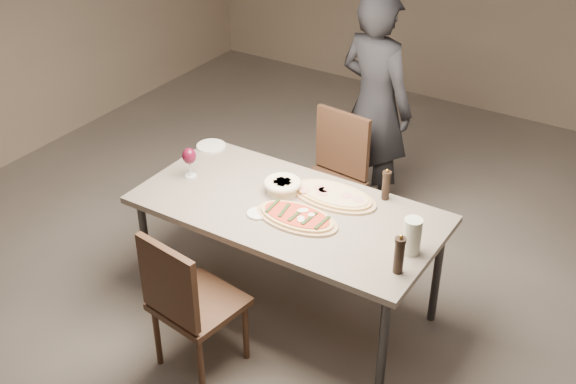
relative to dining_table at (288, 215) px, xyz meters
The scene contains 14 objects.
room 0.71m from the dining_table, ahead, with size 7.00×7.00×7.00m.
dining_table is the anchor object (origin of this frame).
zucchini_pizza 0.16m from the dining_table, 37.03° to the right, with size 0.51×0.28×0.05m.
ham_pizza 0.29m from the dining_table, 52.03° to the left, with size 0.55×0.31×0.04m.
bread_basket 0.19m from the dining_table, 133.80° to the left, with size 0.23×0.23×0.08m.
oil_dish 0.20m from the dining_table, 121.17° to the right, with size 0.13×0.13×0.01m.
pepper_mill_left 0.60m from the dining_table, 40.72° to the left, with size 0.05×0.05×0.20m.
pepper_mill_right 0.85m from the dining_table, 15.38° to the right, with size 0.06×0.06×0.23m.
carafe 0.80m from the dining_table, ahead, with size 0.10×0.10×0.21m.
wine_glass 0.73m from the dining_table, behind, with size 0.09×0.09×0.20m.
side_plate 0.90m from the dining_table, 157.17° to the left, with size 0.20×0.20×0.01m.
chair_near 0.79m from the dining_table, 102.72° to the right, with size 0.49×0.49×0.91m.
chair_far 0.87m from the dining_table, 101.12° to the left, with size 0.48×0.48×0.93m.
diner 1.35m from the dining_table, 94.54° to the left, with size 0.62×0.41×1.69m, color black.
Camera 1 is at (1.88, -2.99, 3.03)m, focal length 45.00 mm.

